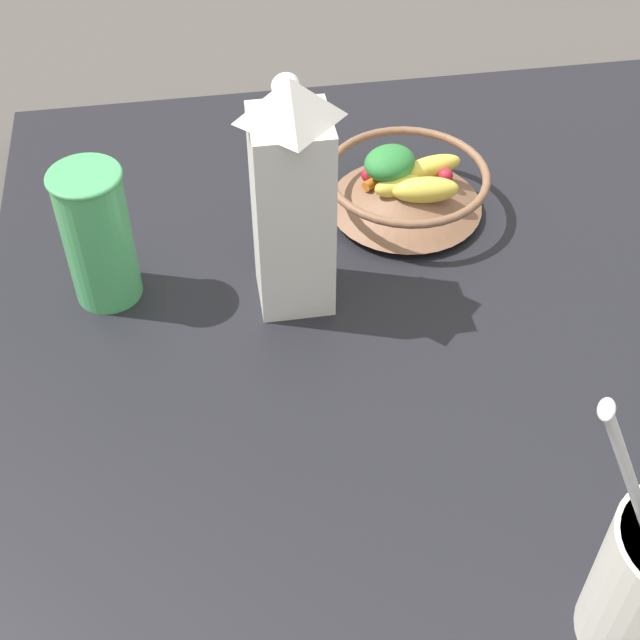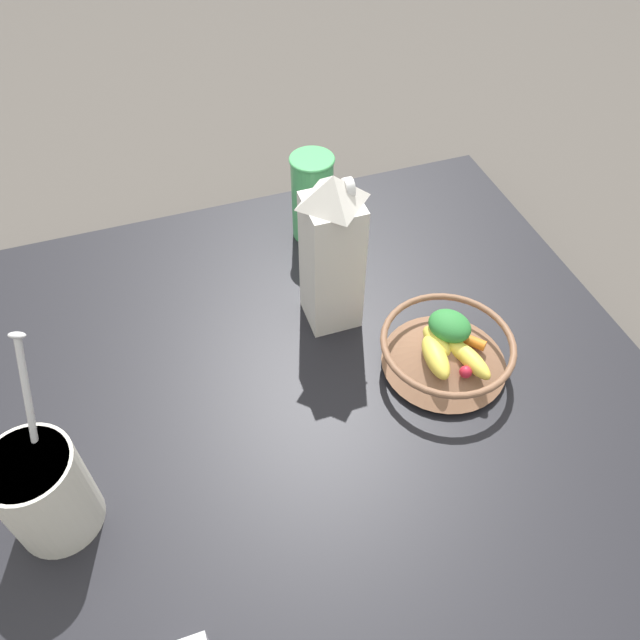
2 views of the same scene
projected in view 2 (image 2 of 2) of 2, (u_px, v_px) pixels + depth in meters
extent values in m
plane|color=#4C4742|center=(316.00, 432.00, 0.91)|extent=(6.00, 6.00, 0.00)
cube|color=black|center=(316.00, 424.00, 0.89)|extent=(1.01, 1.01, 0.05)
cylinder|color=brown|center=(443.00, 364.00, 0.93)|extent=(0.10, 0.10, 0.01)
cone|color=brown|center=(446.00, 352.00, 0.91)|extent=(0.18, 0.18, 0.04)
torus|color=brown|center=(448.00, 343.00, 0.89)|extent=(0.19, 0.19, 0.01)
ellipsoid|color=#EFD64C|center=(456.00, 347.00, 0.90)|extent=(0.07, 0.04, 0.02)
ellipsoid|color=#EFD64C|center=(471.00, 360.00, 0.88)|extent=(0.08, 0.04, 0.03)
ellipsoid|color=#EFD64C|center=(437.00, 341.00, 0.90)|extent=(0.06, 0.04, 0.03)
ellipsoid|color=#EFD64C|center=(436.00, 357.00, 0.88)|extent=(0.08, 0.04, 0.03)
cylinder|color=orange|center=(470.00, 341.00, 0.91)|extent=(0.04, 0.04, 0.02)
cylinder|color=orange|center=(446.00, 331.00, 0.92)|extent=(0.04, 0.03, 0.01)
sphere|color=red|center=(436.00, 346.00, 0.90)|extent=(0.01, 0.01, 0.01)
sphere|color=red|center=(447.00, 323.00, 0.93)|extent=(0.02, 0.02, 0.02)
sphere|color=red|center=(431.00, 355.00, 0.89)|extent=(0.02, 0.02, 0.02)
sphere|color=red|center=(459.00, 353.00, 0.90)|extent=(0.01, 0.01, 0.01)
sphere|color=red|center=(466.00, 372.00, 0.87)|extent=(0.02, 0.02, 0.02)
ellipsoid|color=#2D7F38|center=(450.00, 326.00, 0.90)|extent=(0.08, 0.08, 0.04)
cube|color=silver|center=(332.00, 263.00, 0.92)|extent=(0.08, 0.08, 0.22)
pyramid|color=silver|center=(333.00, 189.00, 0.82)|extent=(0.08, 0.08, 0.04)
cylinder|color=white|center=(348.00, 187.00, 0.83)|extent=(0.03, 0.01, 0.03)
cylinder|color=silver|center=(45.00, 493.00, 0.72)|extent=(0.10, 0.10, 0.14)
cylinder|color=white|center=(28.00, 469.00, 0.68)|extent=(0.09, 0.09, 0.02)
cylinder|color=silver|center=(31.00, 417.00, 0.68)|extent=(0.09, 0.04, 0.18)
ellipsoid|color=silver|center=(17.00, 335.00, 0.64)|extent=(0.02, 0.02, 0.01)
cylinder|color=#4CB266|center=(312.00, 197.00, 1.08)|extent=(0.07, 0.07, 0.16)
torus|color=#4CB266|center=(312.00, 159.00, 1.02)|extent=(0.08, 0.08, 0.01)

